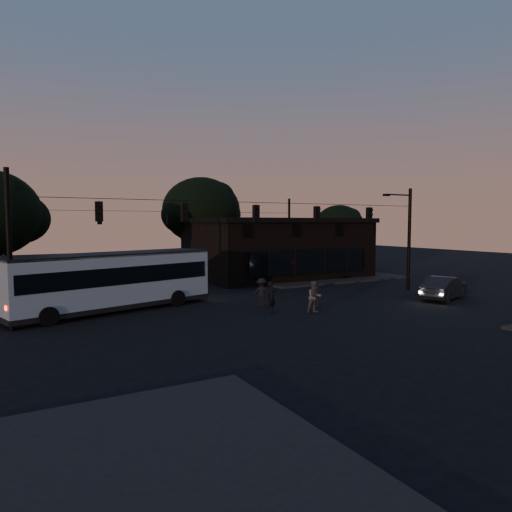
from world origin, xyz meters
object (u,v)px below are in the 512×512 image
bus (113,278)px  pedestrian_d (262,292)px  pedestrian_c (316,294)px  pedestrian_a (271,298)px  pedestrian_b (314,297)px  car (445,288)px  building (277,247)px

bus → pedestrian_d: bus is taller
pedestrian_c → pedestrian_a: bearing=20.6°
bus → pedestrian_d: 8.61m
pedestrian_b → pedestrian_c: 1.80m
bus → pedestrian_a: bus is taller
car → pedestrian_a: (-12.31, 1.57, 0.12)m
building → pedestrian_c: building is taller
building → pedestrian_b: 17.24m
pedestrian_a → pedestrian_c: bearing=-4.7°
pedestrian_b → pedestrian_d: bearing=124.5°
building → pedestrian_d: 15.30m
pedestrian_a → pedestrian_b: 2.40m
pedestrian_b → pedestrian_a: bearing=162.7°
pedestrian_c → pedestrian_d: pedestrian_d is taller
car → pedestrian_b: pedestrian_b is taller
bus → pedestrian_a: bearing=-49.6°
car → pedestrian_c: pedestrian_c is taller
pedestrian_b → pedestrian_c: size_ratio=1.12×
pedestrian_a → pedestrian_d: (0.61, 2.12, -0.03)m
pedestrian_b → pedestrian_d: (-1.55, 3.16, -0.04)m
pedestrian_c → pedestrian_d: (-2.70, 1.79, 0.06)m
pedestrian_a → building: bearing=46.5°
building → pedestrian_d: building is taller
building → bus: bearing=-150.7°
car → pedestrian_a: pedestrian_a is taller
pedestrian_c → bus: bearing=-8.6°
building → pedestrian_b: bearing=-115.2°
pedestrian_d → bus: bearing=4.2°
building → pedestrian_a: bearing=-123.1°
bus → car: size_ratio=2.62×
pedestrian_a → pedestrian_b: pedestrian_b is taller
bus → car: bus is taller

